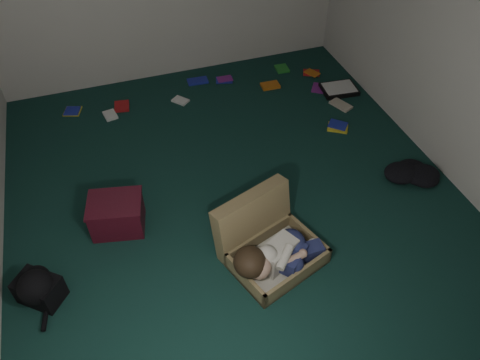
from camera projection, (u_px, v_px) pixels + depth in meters
floor at (235, 196)px, 4.28m from camera, size 4.50×4.50×0.00m
wall_front at (411, 360)px, 1.86m from camera, size 4.50×0.00×4.50m
wall_right at (464, 30)px, 3.83m from camera, size 0.00×4.50×4.50m
suitcase at (267, 241)px, 3.72m from camera, size 0.88×0.87×0.51m
person at (277, 255)px, 3.57m from camera, size 0.77×0.39×0.32m
maroon_bin at (117, 215)px, 3.92m from camera, size 0.51×0.44×0.31m
backpack at (39, 289)px, 3.45m from camera, size 0.51×0.50×0.24m
clothing_pile at (418, 175)px, 4.39m from camera, size 0.43×0.35×0.14m
paper_tray at (339, 89)px, 5.48m from camera, size 0.43×0.34×0.06m
book_scatter at (232, 94)px, 5.43m from camera, size 3.08×1.60×0.02m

